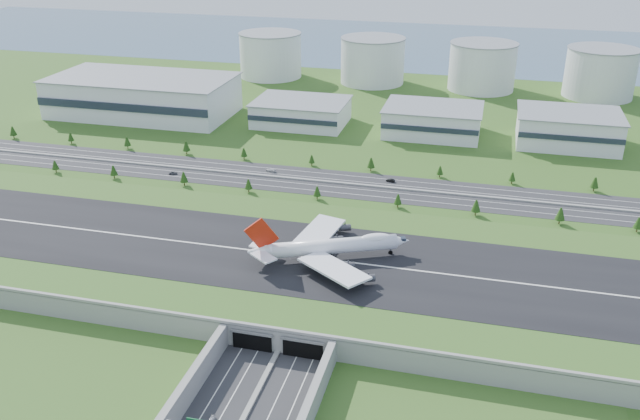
% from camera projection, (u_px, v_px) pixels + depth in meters
% --- Properties ---
extents(ground, '(1200.00, 1200.00, 0.00)m').
position_uv_depth(ground, '(317.00, 277.00, 262.41)').
color(ground, '#32591C').
rests_on(ground, ground).
extents(airfield_deck, '(520.00, 100.00, 9.20)m').
position_uv_depth(airfield_deck, '(317.00, 268.00, 260.62)').
color(airfield_deck, gray).
rests_on(airfield_deck, ground).
extents(north_expressway, '(560.00, 36.00, 0.12)m').
position_uv_depth(north_expressway, '(364.00, 186.00, 346.08)').
color(north_expressway, '#28282B').
rests_on(north_expressway, ground).
extents(tree_row, '(497.11, 48.47, 8.27)m').
position_uv_depth(tree_row, '(366.00, 179.00, 342.70)').
color(tree_row, '#3D2819').
rests_on(tree_row, ground).
extents(hangar_west, '(120.00, 60.00, 25.00)m').
position_uv_depth(hangar_west, '(143.00, 96.00, 458.53)').
color(hangar_west, silver).
rests_on(hangar_west, ground).
extents(hangar_mid_a, '(58.00, 42.00, 15.00)m').
position_uv_depth(hangar_mid_a, '(301.00, 112.00, 440.22)').
color(hangar_mid_a, silver).
rests_on(hangar_mid_a, ground).
extents(hangar_mid_b, '(58.00, 42.00, 17.00)m').
position_uv_depth(hangar_mid_b, '(433.00, 121.00, 420.64)').
color(hangar_mid_b, silver).
rests_on(hangar_mid_b, ground).
extents(hangar_mid_c, '(58.00, 42.00, 19.00)m').
position_uv_depth(hangar_mid_c, '(568.00, 129.00, 402.19)').
color(hangar_mid_c, silver).
rests_on(hangar_mid_c, ground).
extents(fuel_tank_a, '(50.00, 50.00, 35.00)m').
position_uv_depth(fuel_tank_a, '(271.00, 55.00, 555.32)').
color(fuel_tank_a, silver).
rests_on(fuel_tank_a, ground).
extents(fuel_tank_b, '(50.00, 50.00, 35.00)m').
position_uv_depth(fuel_tank_b, '(373.00, 61.00, 536.15)').
color(fuel_tank_b, silver).
rests_on(fuel_tank_b, ground).
extents(fuel_tank_c, '(50.00, 50.00, 35.00)m').
position_uv_depth(fuel_tank_c, '(482.00, 67.00, 516.99)').
color(fuel_tank_c, silver).
rests_on(fuel_tank_c, ground).
extents(fuel_tank_d, '(50.00, 50.00, 35.00)m').
position_uv_depth(fuel_tank_d, '(600.00, 73.00, 497.83)').
color(fuel_tank_d, silver).
rests_on(fuel_tank_d, ground).
extents(bay_water, '(1200.00, 260.00, 0.06)m').
position_uv_depth(bay_water, '(436.00, 45.00, 685.31)').
color(bay_water, '#3D5B76').
rests_on(bay_water, ground).
extents(boeing_747, '(59.40, 54.86, 19.62)m').
position_uv_depth(boeing_747, '(330.00, 246.00, 256.44)').
color(boeing_747, white).
rests_on(boeing_747, airfield_deck).
extents(car_4, '(4.87, 3.35, 1.54)m').
position_uv_depth(car_4, '(173.00, 173.00, 360.54)').
color(car_4, '#5D5D62').
rests_on(car_4, ground).
extents(car_5, '(4.83, 2.29, 1.53)m').
position_uv_depth(car_5, '(391.00, 180.00, 350.74)').
color(car_5, black).
rests_on(car_5, ground).
extents(car_7, '(6.24, 4.17, 1.68)m').
position_uv_depth(car_7, '(271.00, 170.00, 363.84)').
color(car_7, silver).
rests_on(car_7, ground).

